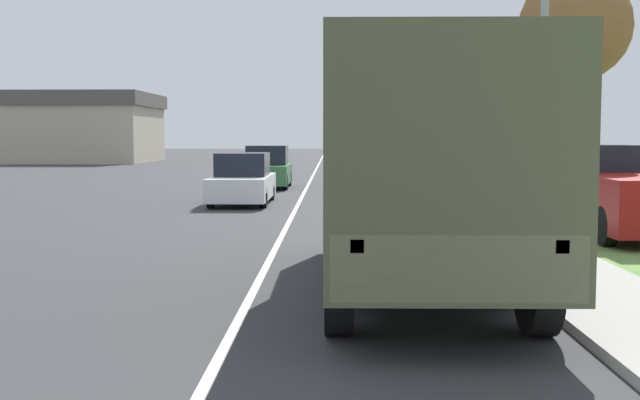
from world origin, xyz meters
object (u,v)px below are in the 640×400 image
at_px(car_nearest_ahead, 243,181).
at_px(car_second_ahead, 267,169).
at_px(military_truck, 417,165).
at_px(pickup_truck, 616,192).

bearing_deg(car_nearest_ahead, car_second_ahead, 88.96).
bearing_deg(car_second_ahead, military_truck, -80.13).
xyz_separation_m(military_truck, pickup_truck, (4.94, 6.60, -0.81)).
height_order(car_second_ahead, pickup_truck, pickup_truck).
bearing_deg(car_second_ahead, pickup_truck, -60.01).
bearing_deg(pickup_truck, car_nearest_ahead, 139.75).
height_order(military_truck, car_second_ahead, military_truck).
distance_m(military_truck, car_nearest_ahead, 14.66).
xyz_separation_m(car_second_ahead, pickup_truck, (8.71, -15.10, 0.15)).
bearing_deg(military_truck, pickup_truck, 53.20).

